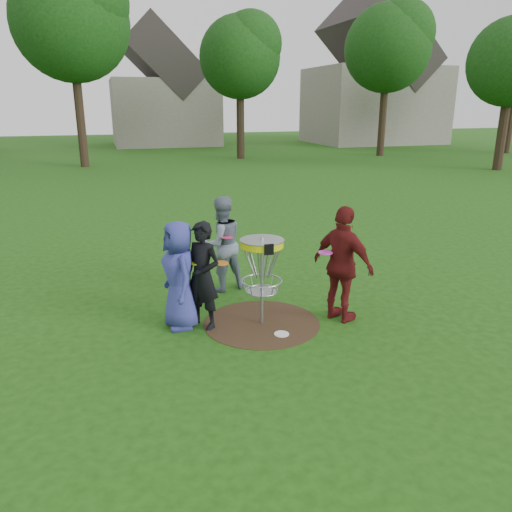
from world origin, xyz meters
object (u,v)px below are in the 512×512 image
object	(u,v)px
player_maroon	(343,265)
player_grey	(221,244)
player_blue	(179,275)
disc_golf_basket	(262,260)
player_black	(203,276)

from	to	relation	value
player_maroon	player_grey	bearing A→B (deg)	10.75
player_blue	disc_golf_basket	size ratio (longest dim) A/B	1.19
player_black	disc_golf_basket	distance (m)	0.91
player_blue	player_black	xyz separation A→B (m)	(0.33, -0.12, -0.00)
player_maroon	disc_golf_basket	size ratio (longest dim) A/B	1.31
player_black	player_grey	bearing A→B (deg)	115.77
disc_golf_basket	player_maroon	bearing A→B (deg)	-10.40
player_blue	player_grey	size ratio (longest dim) A/B	0.96
player_maroon	player_black	bearing A→B (deg)	52.23
player_grey	player_maroon	size ratio (longest dim) A/B	0.95
player_blue	player_grey	distance (m)	1.66
player_maroon	disc_golf_basket	xyz separation A→B (m)	(-1.23, 0.22, 0.11)
player_maroon	player_blue	bearing A→B (deg)	50.78
player_blue	disc_golf_basket	bearing A→B (deg)	68.67
player_blue	disc_golf_basket	distance (m)	1.24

